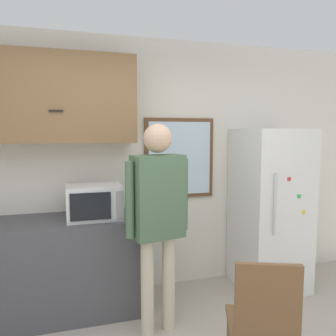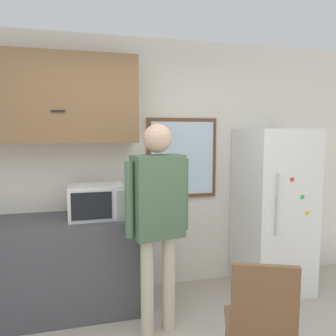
% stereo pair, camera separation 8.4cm
% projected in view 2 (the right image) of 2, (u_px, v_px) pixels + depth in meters
% --- Properties ---
extents(back_wall, '(6.00, 0.06, 2.70)m').
position_uv_depth(back_wall, '(130.00, 166.00, 3.52)').
color(back_wall, silver).
rests_on(back_wall, ground_plane).
extents(counter, '(2.24, 0.63, 0.91)m').
position_uv_depth(counter, '(19.00, 270.00, 3.01)').
color(counter, '#4C4C51').
rests_on(counter, ground_plane).
extents(upper_cabinets, '(2.24, 0.38, 0.82)m').
position_uv_depth(upper_cabinets, '(14.00, 98.00, 2.98)').
color(upper_cabinets, olive).
extents(microwave, '(0.50, 0.40, 0.31)m').
position_uv_depth(microwave, '(96.00, 201.00, 3.09)').
color(microwave, white).
rests_on(microwave, counter).
extents(person, '(0.56, 0.30, 1.78)m').
position_uv_depth(person, '(158.00, 207.00, 2.73)').
color(person, beige).
rests_on(person, ground_plane).
extents(refrigerator, '(0.68, 0.73, 1.75)m').
position_uv_depth(refrigerator, '(273.00, 210.00, 3.57)').
color(refrigerator, white).
rests_on(refrigerator, ground_plane).
extents(chair, '(0.56, 0.56, 0.93)m').
position_uv_depth(chair, '(261.00, 322.00, 2.08)').
color(chair, brown).
rests_on(chair, ground_plane).
extents(window, '(0.79, 0.05, 0.88)m').
position_uv_depth(window, '(182.00, 158.00, 3.61)').
color(window, brown).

